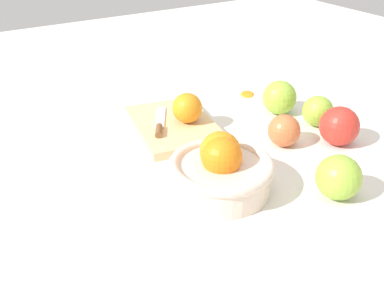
{
  "coord_description": "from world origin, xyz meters",
  "views": [
    {
      "loc": [
        -0.69,
        0.55,
        0.47
      ],
      "look_at": [
        -0.01,
        0.14,
        0.04
      ],
      "focal_mm": 43.32,
      "sensor_mm": 36.0,
      "label": 1
    }
  ],
  "objects_px": {
    "bowl": "(221,169)",
    "apple_front_center": "(318,111)",
    "knife": "(160,125)",
    "apple_front_left_2": "(339,126)",
    "apple_front_left": "(284,131)",
    "apple_front_right": "(279,97)",
    "apple_mid_left": "(339,177)",
    "cutting_board": "(174,126)",
    "orange_on_board": "(187,108)"
  },
  "relations": [
    {
      "from": "bowl",
      "to": "apple_mid_left",
      "type": "xyz_separation_m",
      "value": [
        -0.12,
        -0.16,
        -0.0
      ]
    },
    {
      "from": "apple_front_center",
      "to": "apple_front_right",
      "type": "bearing_deg",
      "value": 17.54
    },
    {
      "from": "cutting_board",
      "to": "knife",
      "type": "xyz_separation_m",
      "value": [
        -0.0,
        0.04,
        0.01
      ]
    },
    {
      "from": "cutting_board",
      "to": "knife",
      "type": "height_order",
      "value": "knife"
    },
    {
      "from": "knife",
      "to": "apple_front_left",
      "type": "xyz_separation_m",
      "value": [
        -0.18,
        -0.2,
        0.01
      ]
    },
    {
      "from": "bowl",
      "to": "cutting_board",
      "type": "height_order",
      "value": "bowl"
    },
    {
      "from": "knife",
      "to": "apple_front_left_2",
      "type": "height_order",
      "value": "apple_front_left_2"
    },
    {
      "from": "orange_on_board",
      "to": "knife",
      "type": "bearing_deg",
      "value": 80.38
    },
    {
      "from": "bowl",
      "to": "orange_on_board",
      "type": "bearing_deg",
      "value": -17.27
    },
    {
      "from": "apple_front_left",
      "to": "knife",
      "type": "bearing_deg",
      "value": 48.01
    },
    {
      "from": "apple_mid_left",
      "to": "apple_front_center",
      "type": "distance_m",
      "value": 0.29
    },
    {
      "from": "orange_on_board",
      "to": "knife",
      "type": "relative_size",
      "value": 0.47
    },
    {
      "from": "apple_mid_left",
      "to": "apple_front_left_2",
      "type": "bearing_deg",
      "value": -47.46
    },
    {
      "from": "bowl",
      "to": "apple_mid_left",
      "type": "distance_m",
      "value": 0.2
    },
    {
      "from": "cutting_board",
      "to": "bowl",
      "type": "bearing_deg",
      "value": 169.17
    },
    {
      "from": "bowl",
      "to": "orange_on_board",
      "type": "xyz_separation_m",
      "value": [
        0.24,
        -0.07,
        0.01
      ]
    },
    {
      "from": "cutting_board",
      "to": "apple_front_left_2",
      "type": "bearing_deg",
      "value": -132.24
    },
    {
      "from": "orange_on_board",
      "to": "apple_front_right",
      "type": "xyz_separation_m",
      "value": [
        -0.04,
        -0.23,
        -0.01
      ]
    },
    {
      "from": "apple_front_left_2",
      "to": "apple_front_left",
      "type": "bearing_deg",
      "value": 61.4
    },
    {
      "from": "apple_mid_left",
      "to": "apple_front_center",
      "type": "xyz_separation_m",
      "value": [
        0.23,
        -0.18,
        -0.0
      ]
    },
    {
      "from": "cutting_board",
      "to": "apple_front_center",
      "type": "distance_m",
      "value": 0.33
    },
    {
      "from": "apple_front_left",
      "to": "apple_front_left_2",
      "type": "bearing_deg",
      "value": -118.6
    },
    {
      "from": "orange_on_board",
      "to": "knife",
      "type": "xyz_separation_m",
      "value": [
        0.01,
        0.06,
        -0.03
      ]
    },
    {
      "from": "cutting_board",
      "to": "apple_front_center",
      "type": "bearing_deg",
      "value": -117.38
    },
    {
      "from": "apple_mid_left",
      "to": "apple_front_left",
      "type": "relative_size",
      "value": 1.16
    },
    {
      "from": "bowl",
      "to": "orange_on_board",
      "type": "relative_size",
      "value": 2.79
    },
    {
      "from": "apple_front_right",
      "to": "apple_front_left",
      "type": "bearing_deg",
      "value": 142.42
    },
    {
      "from": "apple_mid_left",
      "to": "apple_front_right",
      "type": "distance_m",
      "value": 0.35
    },
    {
      "from": "bowl",
      "to": "apple_front_center",
      "type": "height_order",
      "value": "bowl"
    },
    {
      "from": "bowl",
      "to": "apple_front_right",
      "type": "relative_size",
      "value": 2.31
    },
    {
      "from": "bowl",
      "to": "apple_front_left",
      "type": "relative_size",
      "value": 2.74
    },
    {
      "from": "orange_on_board",
      "to": "cutting_board",
      "type": "bearing_deg",
      "value": 60.82
    },
    {
      "from": "bowl",
      "to": "apple_front_center",
      "type": "xyz_separation_m",
      "value": [
        0.1,
        -0.34,
        -0.01
      ]
    },
    {
      "from": "apple_front_left_2",
      "to": "apple_mid_left",
      "type": "bearing_deg",
      "value": 132.54
    },
    {
      "from": "knife",
      "to": "apple_front_center",
      "type": "height_order",
      "value": "apple_front_center"
    },
    {
      "from": "knife",
      "to": "apple_front_left",
      "type": "height_order",
      "value": "apple_front_left"
    },
    {
      "from": "bowl",
      "to": "knife",
      "type": "height_order",
      "value": "bowl"
    },
    {
      "from": "apple_mid_left",
      "to": "apple_front_right",
      "type": "height_order",
      "value": "apple_front_right"
    },
    {
      "from": "cutting_board",
      "to": "apple_front_right",
      "type": "bearing_deg",
      "value": -101.68
    },
    {
      "from": "cutting_board",
      "to": "apple_front_left",
      "type": "distance_m",
      "value": 0.24
    },
    {
      "from": "apple_front_right",
      "to": "apple_mid_left",
      "type": "bearing_deg",
      "value": 155.5
    },
    {
      "from": "knife",
      "to": "apple_front_center",
      "type": "bearing_deg",
      "value": -114.06
    },
    {
      "from": "apple_front_left",
      "to": "cutting_board",
      "type": "bearing_deg",
      "value": 41.28
    },
    {
      "from": "knife",
      "to": "apple_mid_left",
      "type": "bearing_deg",
      "value": -157.83
    },
    {
      "from": "cutting_board",
      "to": "apple_front_left_2",
      "type": "distance_m",
      "value": 0.36
    },
    {
      "from": "orange_on_board",
      "to": "apple_front_left",
      "type": "bearing_deg",
      "value": -141.33
    },
    {
      "from": "apple_front_left",
      "to": "apple_mid_left",
      "type": "bearing_deg",
      "value": 166.18
    },
    {
      "from": "knife",
      "to": "apple_front_left_2",
      "type": "relative_size",
      "value": 1.7
    },
    {
      "from": "apple_front_right",
      "to": "knife",
      "type": "bearing_deg",
      "value": 80.43
    },
    {
      "from": "apple_front_left_2",
      "to": "apple_front_center",
      "type": "height_order",
      "value": "apple_front_left_2"
    }
  ]
}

